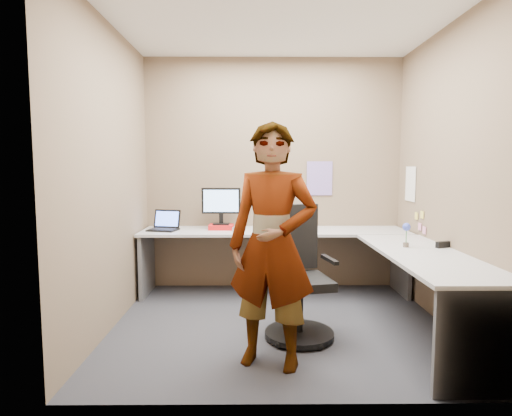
{
  "coord_description": "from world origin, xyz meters",
  "views": [
    {
      "loc": [
        -0.24,
        -3.77,
        1.45
      ],
      "look_at": [
        -0.21,
        0.25,
        1.05
      ],
      "focal_mm": 30.0,
      "sensor_mm": 36.0,
      "label": 1
    }
  ],
  "objects_px": {
    "office_chair": "(297,284)",
    "person": "(272,246)",
    "desk": "(321,253)",
    "monitor": "(221,203)"
  },
  "relations": [
    {
      "from": "desk",
      "to": "office_chair",
      "type": "xyz_separation_m",
      "value": [
        -0.3,
        -0.62,
        -0.14
      ]
    },
    {
      "from": "monitor",
      "to": "person",
      "type": "relative_size",
      "value": 0.25
    },
    {
      "from": "monitor",
      "to": "office_chair",
      "type": "distance_m",
      "value": 1.59
    },
    {
      "from": "person",
      "to": "office_chair",
      "type": "bearing_deg",
      "value": 83.35
    },
    {
      "from": "office_chair",
      "to": "person",
      "type": "distance_m",
      "value": 0.72
    },
    {
      "from": "desk",
      "to": "monitor",
      "type": "height_order",
      "value": "monitor"
    },
    {
      "from": "desk",
      "to": "monitor",
      "type": "bearing_deg",
      "value": 147.61
    },
    {
      "from": "desk",
      "to": "person",
      "type": "bearing_deg",
      "value": -115.16
    },
    {
      "from": "office_chair",
      "to": "person",
      "type": "relative_size",
      "value": 0.62
    },
    {
      "from": "monitor",
      "to": "person",
      "type": "height_order",
      "value": "person"
    }
  ]
}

